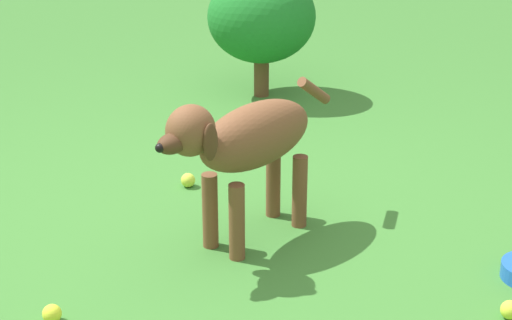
{
  "coord_description": "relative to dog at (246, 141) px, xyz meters",
  "views": [
    {
      "loc": [
        -0.03,
        -3.04,
        1.59
      ],
      "look_at": [
        0.23,
        -0.02,
        0.33
      ],
      "focal_mm": 58.53,
      "sensor_mm": 36.0,
      "label": 1
    }
  ],
  "objects": [
    {
      "name": "shrub_near",
      "position": [
        0.23,
        1.86,
        0.05
      ],
      "size": [
        0.64,
        0.58,
        0.76
      ],
      "color": "brown",
      "rests_on": "ground"
    },
    {
      "name": "tennis_ball_4",
      "position": [
        -0.7,
        -0.53,
        -0.4
      ],
      "size": [
        0.07,
        0.07,
        0.07
      ],
      "primitive_type": "sphere",
      "color": "#CFDB32",
      "rests_on": "ground"
    },
    {
      "name": "tennis_ball_3",
      "position": [
        -0.23,
        0.54,
        -0.4
      ],
      "size": [
        0.07,
        0.07,
        0.07
      ],
      "primitive_type": "sphere",
      "color": "#C3D73E",
      "rests_on": "ground"
    },
    {
      "name": "dog",
      "position": [
        0.0,
        0.0,
        0.0
      ],
      "size": [
        0.74,
        0.69,
        0.65
      ],
      "rotation": [
        0.0,
        0.0,
        3.89
      ],
      "color": "brown",
      "rests_on": "ground"
    },
    {
      "name": "tennis_ball_1",
      "position": [
        0.85,
        -0.64,
        -0.4
      ],
      "size": [
        0.07,
        0.07,
        0.07
      ],
      "primitive_type": "sphere",
      "color": "#C8DC37",
      "rests_on": "ground"
    },
    {
      "name": "ground",
      "position": [
        -0.19,
        0.06,
        -0.43
      ],
      "size": [
        14.0,
        14.0,
        0.0
      ],
      "primitive_type": "plane",
      "color": "#38722D"
    }
  ]
}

